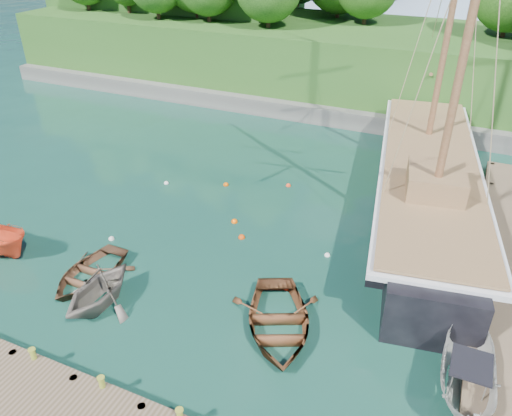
% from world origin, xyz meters
% --- Properties ---
extents(ground, '(160.00, 160.00, 0.00)m').
position_xyz_m(ground, '(0.00, 0.00, 0.00)').
color(ground, '#12392E').
rests_on(ground, ground).
extents(bollard_0, '(0.26, 0.26, 0.45)m').
position_xyz_m(bollard_0, '(-4.00, -5.10, 0.00)').
color(bollard_0, olive).
rests_on(bollard_0, ground).
extents(bollard_1, '(0.26, 0.26, 0.45)m').
position_xyz_m(bollard_1, '(-1.00, -5.10, 0.00)').
color(bollard_1, olive).
rests_on(bollard_1, ground).
extents(rowboat_0, '(3.03, 4.20, 0.86)m').
position_xyz_m(rowboat_0, '(-5.80, -0.19, 0.00)').
color(rowboat_0, '#533522').
rests_on(rowboat_0, ground).
extents(rowboat_1, '(3.26, 3.76, 1.95)m').
position_xyz_m(rowboat_1, '(-4.22, -1.36, 0.00)').
color(rowboat_1, '#686057').
rests_on(rowboat_1, ground).
extents(rowboat_2, '(5.49, 6.19, 1.06)m').
position_xyz_m(rowboat_2, '(3.09, 0.30, 0.00)').
color(rowboat_2, '#56311A').
rests_on(rowboat_2, ground).
extents(cabin_boat_white, '(1.98, 4.76, 1.81)m').
position_xyz_m(cabin_boat_white, '(10.00, 0.05, 0.00)').
color(cabin_boat_white, beige).
rests_on(cabin_boat_white, ground).
extents(schooner, '(8.43, 28.37, 21.04)m').
position_xyz_m(schooner, '(6.89, 12.50, 1.17)').
color(schooner, black).
rests_on(schooner, ground).
extents(mooring_buoy_0, '(0.29, 0.29, 0.29)m').
position_xyz_m(mooring_buoy_0, '(-6.91, 2.74, 0.00)').
color(mooring_buoy_0, silver).
rests_on(mooring_buoy_0, ground).
extents(mooring_buoy_1, '(0.34, 0.34, 0.34)m').
position_xyz_m(mooring_buoy_1, '(-1.98, 6.73, 0.00)').
color(mooring_buoy_1, '#FC5900').
rests_on(mooring_buoy_1, ground).
extents(mooring_buoy_2, '(0.35, 0.35, 0.35)m').
position_xyz_m(mooring_buoy_2, '(-0.99, 5.54, 0.00)').
color(mooring_buoy_2, '#D03F07').
rests_on(mooring_buoy_2, ground).
extents(mooring_buoy_3, '(0.27, 0.27, 0.27)m').
position_xyz_m(mooring_buoy_3, '(3.41, 5.84, 0.00)').
color(mooring_buoy_3, white).
rests_on(mooring_buoy_3, ground).
extents(mooring_buoy_4, '(0.33, 0.33, 0.33)m').
position_xyz_m(mooring_buoy_4, '(-4.30, 10.27, 0.00)').
color(mooring_buoy_4, '#D94F00').
rests_on(mooring_buoy_4, ground).
extents(mooring_buoy_5, '(0.30, 0.30, 0.30)m').
position_xyz_m(mooring_buoy_5, '(-0.83, 11.71, 0.00)').
color(mooring_buoy_5, '#F63C17').
rests_on(mooring_buoy_5, ground).
extents(mooring_buoy_6, '(0.29, 0.29, 0.29)m').
position_xyz_m(mooring_buoy_6, '(-7.70, 8.97, 0.00)').
color(mooring_buoy_6, silver).
rests_on(mooring_buoy_6, ground).
extents(mooring_buoy_7, '(0.29, 0.29, 0.29)m').
position_xyz_m(mooring_buoy_7, '(2.54, 2.75, 0.00)').
color(mooring_buoy_7, red).
rests_on(mooring_buoy_7, ground).
extents(headland, '(51.00, 19.31, 12.90)m').
position_xyz_m(headland, '(-12.88, 31.36, 5.54)').
color(headland, '#474744').
rests_on(headland, ground).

